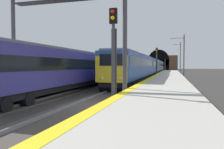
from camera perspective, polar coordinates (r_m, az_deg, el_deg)
name	(u,v)px	position (r m, az deg, el deg)	size (l,w,h in m)	color
ground_plane	(88,106)	(12.96, -6.41, -8.23)	(320.00, 320.00, 0.00)	#302D2B
platform_right	(160,101)	(11.97, 12.50, -6.82)	(112.00, 4.09, 0.96)	#ADA89E
platform_right_edge_strip	(127,91)	(12.13, 4.00, -4.33)	(112.00, 0.50, 0.01)	yellow
track_main_line	(88,105)	(12.95, -6.41, -8.05)	(160.00, 3.03, 0.21)	#423D38
track_adjacent_line	(24,102)	(15.12, -22.07, -6.71)	(160.00, 3.00, 0.21)	#423D38
train_main_approaching	(150,66)	(49.39, 10.05, 2.14)	(64.09, 3.16, 3.85)	#264C99
train_adjacent_platform	(100,67)	(28.64, -3.05, 1.89)	(39.03, 3.10, 4.65)	navy
railway_signal_near	(113,52)	(10.93, 0.38, 5.90)	(0.39, 0.38, 5.21)	#38383D
railway_signal_mid	(157,60)	(40.91, 11.61, 3.74)	(0.39, 0.38, 5.64)	#38383D
railway_signal_far	(165,64)	(87.19, 13.73, 2.75)	(0.39, 0.38, 5.05)	#4C4C54
overhead_signal_gantry	(65,17)	(15.32, -12.26, 14.53)	(0.70, 8.48, 7.52)	#3F3F47
tunnel_portal	(159,63)	(115.21, 12.15, 3.02)	(3.03, 18.78, 10.53)	brown
catenary_mast_near	(180,58)	(57.36, 17.43, 4.11)	(0.22, 1.98, 8.26)	#595B60
catenary_mast_far	(184,56)	(39.12, 18.25, 4.55)	(0.22, 2.46, 7.66)	#595B60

